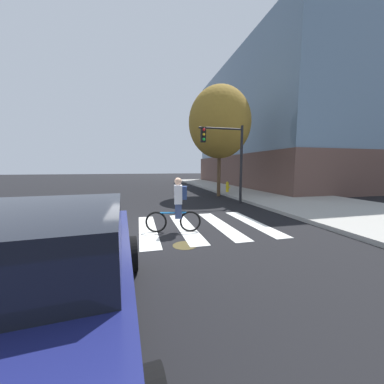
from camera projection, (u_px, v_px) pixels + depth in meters
ground_plane at (151, 230)px, 6.96m from camera, size 120.00×120.00×0.00m
sidewalk at (363, 213)px, 9.06m from camera, size 6.50×50.00×0.15m
crosswalk_stripes at (148, 230)px, 6.93m from camera, size 7.99×3.65×0.01m
manhole_cover at (185, 245)px, 5.57m from camera, size 0.64×0.64×0.01m
sedan_near at (44, 275)px, 2.39m from camera, size 2.40×4.71×1.59m
cyclist at (177, 205)px, 6.61m from camera, size 1.69×0.41×1.69m
traffic_light_near at (227, 151)px, 11.43m from camera, size 2.47×0.28×4.20m
fire_hydrant at (227, 187)px, 16.15m from camera, size 0.33×0.22×0.78m
street_tree_near at (220, 123)px, 14.40m from camera, size 4.12×4.12×7.32m
corner_building at (292, 127)px, 24.23m from camera, size 15.35×20.29×13.07m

